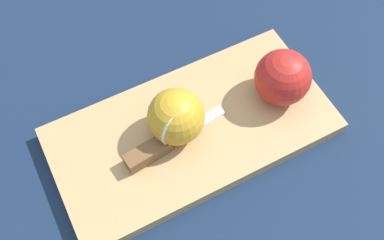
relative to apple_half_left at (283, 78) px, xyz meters
The scene contains 5 objects.
ground_plane 0.16m from the apple_half_left, ahead, with size 4.00×4.00×0.00m, color #14233D.
cutting_board 0.15m from the apple_half_left, ahead, with size 0.45×0.28×0.02m.
apple_half_left is the anchor object (origin of this frame).
apple_half_right 0.17m from the apple_half_left, ahead, with size 0.08×0.08×0.08m.
knife 0.21m from the apple_half_left, 12.53° to the left, with size 0.16×0.07×0.02m.
Camera 1 is at (0.09, 0.30, 0.60)m, focal length 42.00 mm.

